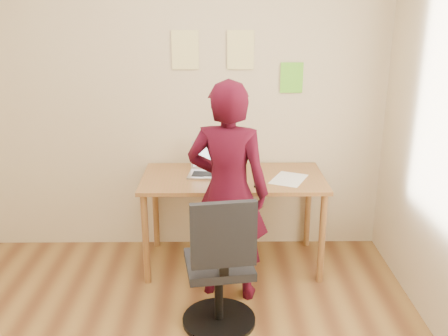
{
  "coord_description": "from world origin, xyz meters",
  "views": [
    {
      "loc": [
        0.39,
        -2.25,
        2.0
      ],
      "look_at": [
        0.42,
        0.95,
        0.95
      ],
      "focal_mm": 40.0,
      "sensor_mm": 36.0,
      "label": 1
    }
  ],
  "objects_px": {
    "desk": "(233,187)",
    "phone": "(259,184)",
    "person": "(228,192)",
    "office_chair": "(220,273)",
    "laptop": "(210,167)"
  },
  "relations": [
    {
      "from": "desk",
      "to": "phone",
      "type": "bearing_deg",
      "value": -45.54
    },
    {
      "from": "laptop",
      "to": "phone",
      "type": "bearing_deg",
      "value": -29.69
    },
    {
      "from": "office_chair",
      "to": "person",
      "type": "xyz_separation_m",
      "value": [
        0.06,
        0.43,
        0.38
      ]
    },
    {
      "from": "person",
      "to": "office_chair",
      "type": "bearing_deg",
      "value": 95.31
    },
    {
      "from": "desk",
      "to": "phone",
      "type": "xyz_separation_m",
      "value": [
        0.19,
        -0.19,
        0.09
      ]
    },
    {
      "from": "office_chair",
      "to": "person",
      "type": "distance_m",
      "value": 0.57
    },
    {
      "from": "desk",
      "to": "office_chair",
      "type": "distance_m",
      "value": 0.91
    },
    {
      "from": "laptop",
      "to": "person",
      "type": "height_order",
      "value": "person"
    },
    {
      "from": "phone",
      "to": "office_chair",
      "type": "height_order",
      "value": "office_chair"
    },
    {
      "from": "laptop",
      "to": "phone",
      "type": "xyz_separation_m",
      "value": [
        0.36,
        -0.26,
        -0.05
      ]
    },
    {
      "from": "office_chair",
      "to": "phone",
      "type": "bearing_deg",
      "value": 57.93
    },
    {
      "from": "phone",
      "to": "office_chair",
      "type": "bearing_deg",
      "value": -103.21
    },
    {
      "from": "desk",
      "to": "office_chair",
      "type": "height_order",
      "value": "office_chair"
    },
    {
      "from": "desk",
      "to": "phone",
      "type": "relative_size",
      "value": 10.27
    },
    {
      "from": "laptop",
      "to": "desk",
      "type": "bearing_deg",
      "value": -16.54
    }
  ]
}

